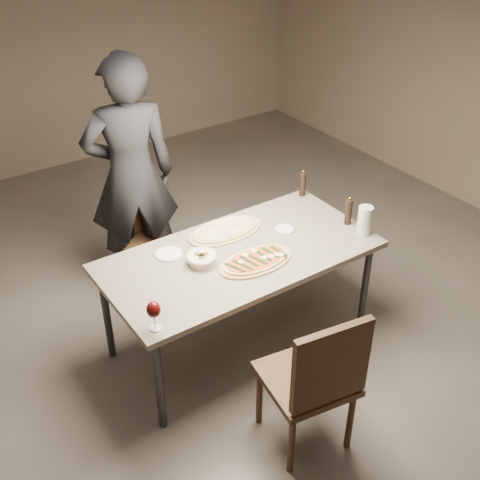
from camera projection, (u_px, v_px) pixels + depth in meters
room at (240, 162)px, 3.55m from camera, size 7.00×7.00×7.00m
dining_table at (240, 260)px, 3.94m from camera, size 1.80×0.90×0.75m
zucchini_pizza at (256, 260)px, 3.80m from camera, size 0.52×0.29×0.05m
ham_pizza at (225, 230)px, 4.11m from camera, size 0.56×0.31×0.04m
bread_basket at (202, 258)px, 3.78m from camera, size 0.20×0.20×0.07m
oil_dish at (284, 230)px, 4.13m from camera, size 0.13×0.13×0.01m
pepper_mill_left at (303, 184)px, 4.51m from camera, size 0.05×0.05×0.21m
pepper_mill_right at (349, 211)px, 4.16m from camera, size 0.05×0.05×0.21m
carafe at (365, 220)px, 4.05m from camera, size 0.10×0.10×0.20m
wine_glass at (154, 311)px, 3.22m from camera, size 0.08×0.08×0.18m
side_plate at (169, 254)px, 3.88m from camera, size 0.17×0.17×0.01m
chair_near at (316, 377)px, 3.24m from camera, size 0.54×0.54×0.99m
chair_far at (144, 231)px, 4.66m from camera, size 0.42×0.42×0.84m
diner at (131, 176)px, 4.44m from camera, size 0.77×0.61×1.86m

